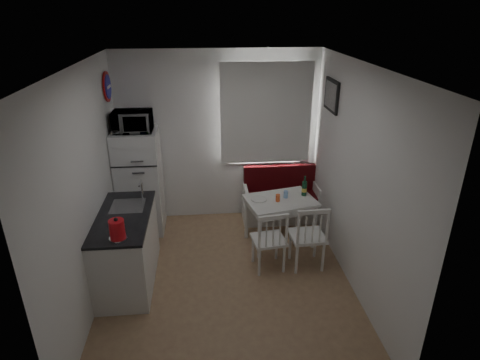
{
  "coord_description": "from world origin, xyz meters",
  "views": [
    {
      "loc": [
        -0.22,
        -4.06,
        3.16
      ],
      "look_at": [
        0.21,
        0.5,
        1.14
      ],
      "focal_mm": 30.0,
      "sensor_mm": 36.0,
      "label": 1
    }
  ],
  "objects_px": {
    "dining_table": "(280,204)",
    "chair_left": "(270,235)",
    "bench": "(280,202)",
    "fridge": "(140,182)",
    "chair_right": "(310,231)",
    "wine_bottle": "(304,186)",
    "kitchen_counter": "(127,248)",
    "microwave": "(133,121)",
    "kettle": "(117,229)"
  },
  "relations": [
    {
      "from": "bench",
      "to": "chair_left",
      "type": "distance_m",
      "value": 1.43
    },
    {
      "from": "kitchen_counter",
      "to": "wine_bottle",
      "type": "xyz_separation_m",
      "value": [
        2.35,
        0.76,
        0.38
      ]
    },
    {
      "from": "kitchen_counter",
      "to": "wine_bottle",
      "type": "bearing_deg",
      "value": 17.87
    },
    {
      "from": "kitchen_counter",
      "to": "bench",
      "type": "height_order",
      "value": "kitchen_counter"
    },
    {
      "from": "fridge",
      "to": "microwave",
      "type": "distance_m",
      "value": 0.92
    },
    {
      "from": "microwave",
      "to": "kettle",
      "type": "relative_size",
      "value": 2.05
    },
    {
      "from": "bench",
      "to": "kitchen_counter",
      "type": "bearing_deg",
      "value": -147.74
    },
    {
      "from": "kitchen_counter",
      "to": "chair_left",
      "type": "bearing_deg",
      "value": -0.04
    },
    {
      "from": "kitchen_counter",
      "to": "bench",
      "type": "relative_size",
      "value": 1.11
    },
    {
      "from": "kettle",
      "to": "wine_bottle",
      "type": "bearing_deg",
      "value": 29.36
    },
    {
      "from": "bench",
      "to": "chair_right",
      "type": "relative_size",
      "value": 2.44
    },
    {
      "from": "bench",
      "to": "chair_right",
      "type": "xyz_separation_m",
      "value": [
        0.11,
        -1.36,
        0.28
      ]
    },
    {
      "from": "dining_table",
      "to": "microwave",
      "type": "bearing_deg",
      "value": 151.89
    },
    {
      "from": "bench",
      "to": "microwave",
      "type": "xyz_separation_m",
      "value": [
        -2.12,
        -0.16,
        1.41
      ]
    },
    {
      "from": "chair_right",
      "to": "kettle",
      "type": "height_order",
      "value": "kettle"
    },
    {
      "from": "kitchen_counter",
      "to": "chair_left",
      "type": "relative_size",
      "value": 2.88
    },
    {
      "from": "microwave",
      "to": "kettle",
      "type": "distance_m",
      "value": 1.86
    },
    {
      "from": "fridge",
      "to": "bench",
      "type": "bearing_deg",
      "value": 2.9
    },
    {
      "from": "chair_right",
      "to": "kettle",
      "type": "relative_size",
      "value": 1.92
    },
    {
      "from": "kitchen_counter",
      "to": "dining_table",
      "type": "height_order",
      "value": "kitchen_counter"
    },
    {
      "from": "kitchen_counter",
      "to": "chair_right",
      "type": "xyz_separation_m",
      "value": [
        2.25,
        -0.01,
        0.11
      ]
    },
    {
      "from": "dining_table",
      "to": "chair_left",
      "type": "distance_m",
      "value": 0.71
    },
    {
      "from": "chair_left",
      "to": "kettle",
      "type": "distance_m",
      "value": 1.85
    },
    {
      "from": "kitchen_counter",
      "to": "bench",
      "type": "xyz_separation_m",
      "value": [
        2.14,
        1.35,
        -0.17
      ]
    },
    {
      "from": "dining_table",
      "to": "wine_bottle",
      "type": "bearing_deg",
      "value": 3.03
    },
    {
      "from": "bench",
      "to": "wine_bottle",
      "type": "xyz_separation_m",
      "value": [
        0.21,
        -0.6,
        0.55
      ]
    },
    {
      "from": "microwave",
      "to": "wine_bottle",
      "type": "bearing_deg",
      "value": -10.64
    },
    {
      "from": "chair_right",
      "to": "kettle",
      "type": "bearing_deg",
      "value": -169.16
    },
    {
      "from": "dining_table",
      "to": "fridge",
      "type": "distance_m",
      "value": 2.07
    },
    {
      "from": "fridge",
      "to": "microwave",
      "type": "relative_size",
      "value": 2.98
    },
    {
      "from": "wine_bottle",
      "to": "chair_right",
      "type": "bearing_deg",
      "value": -97.46
    },
    {
      "from": "bench",
      "to": "fridge",
      "type": "bearing_deg",
      "value": -177.1
    },
    {
      "from": "dining_table",
      "to": "chair_left",
      "type": "xyz_separation_m",
      "value": [
        -0.25,
        -0.66,
        -0.08
      ]
    },
    {
      "from": "bench",
      "to": "dining_table",
      "type": "relative_size",
      "value": 1.15
    },
    {
      "from": "wine_bottle",
      "to": "fridge",
      "type": "bearing_deg",
      "value": 168.17
    },
    {
      "from": "chair_right",
      "to": "wine_bottle",
      "type": "relative_size",
      "value": 1.67
    },
    {
      "from": "chair_right",
      "to": "fridge",
      "type": "distance_m",
      "value": 2.56
    },
    {
      "from": "dining_table",
      "to": "fridge",
      "type": "bearing_deg",
      "value": 150.55
    },
    {
      "from": "kitchen_counter",
      "to": "wine_bottle",
      "type": "height_order",
      "value": "kitchen_counter"
    },
    {
      "from": "kitchen_counter",
      "to": "fridge",
      "type": "xyz_separation_m",
      "value": [
        0.02,
        1.24,
        0.32
      ]
    },
    {
      "from": "kitchen_counter",
      "to": "chair_left",
      "type": "height_order",
      "value": "kitchen_counter"
    },
    {
      "from": "bench",
      "to": "wine_bottle",
      "type": "bearing_deg",
      "value": -70.94
    },
    {
      "from": "chair_left",
      "to": "chair_right",
      "type": "xyz_separation_m",
      "value": [
        0.5,
        -0.01,
        0.03
      ]
    },
    {
      "from": "bench",
      "to": "kettle",
      "type": "bearing_deg",
      "value": -137.94
    },
    {
      "from": "bench",
      "to": "fridge",
      "type": "distance_m",
      "value": 2.18
    },
    {
      "from": "chair_right",
      "to": "microwave",
      "type": "height_order",
      "value": "microwave"
    },
    {
      "from": "kitchen_counter",
      "to": "microwave",
      "type": "relative_size",
      "value": 2.53
    },
    {
      "from": "chair_right",
      "to": "dining_table",
      "type": "bearing_deg",
      "value": 107.95
    },
    {
      "from": "fridge",
      "to": "microwave",
      "type": "bearing_deg",
      "value": -90.0
    },
    {
      "from": "kitchen_counter",
      "to": "fridge",
      "type": "height_order",
      "value": "fridge"
    }
  ]
}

